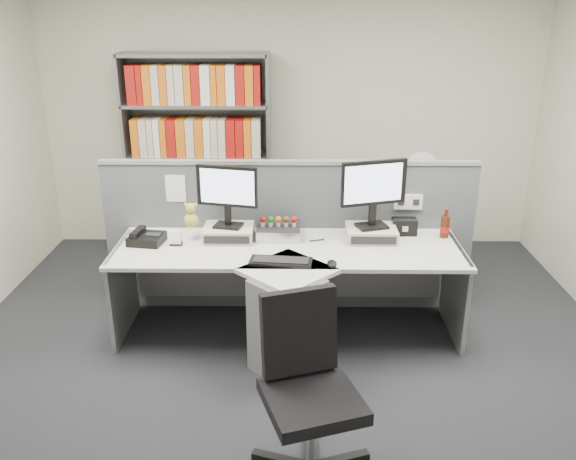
{
  "coord_description": "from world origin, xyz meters",
  "views": [
    {
      "loc": [
        0.05,
        -3.28,
        2.42
      ],
      "look_at": [
        0.0,
        0.65,
        0.92
      ],
      "focal_mm": 37.01,
      "sensor_mm": 36.0,
      "label": 1
    }
  ],
  "objects_px": {
    "desktop_pc": "(278,231)",
    "speaker": "(404,226)",
    "keyboard": "(281,261)",
    "desk_phone": "(146,238)",
    "cola_bottle": "(445,227)",
    "filing_cabinet": "(415,236)",
    "office_chair": "(307,384)",
    "mouse": "(332,264)",
    "desk_fan": "(421,171)",
    "desk": "(288,292)",
    "monitor_right": "(374,188)",
    "shelving_unit": "(199,160)",
    "desk_calendar": "(176,239)",
    "monitor_left": "(227,191)"
  },
  "relations": [
    {
      "from": "desktop_pc",
      "to": "office_chair",
      "type": "xyz_separation_m",
      "value": [
        0.2,
        -1.67,
        -0.23
      ]
    },
    {
      "from": "desk_phone",
      "to": "desk_fan",
      "type": "distance_m",
      "value": 2.55
    },
    {
      "from": "desk_fan",
      "to": "office_chair",
      "type": "bearing_deg",
      "value": -112.37
    },
    {
      "from": "desk",
      "to": "shelving_unit",
      "type": "xyz_separation_m",
      "value": [
        -0.9,
        1.85,
        0.52
      ]
    },
    {
      "from": "monitor_left",
      "to": "cola_bottle",
      "type": "height_order",
      "value": "monitor_left"
    },
    {
      "from": "cola_bottle",
      "to": "desk_fan",
      "type": "distance_m",
      "value": 0.98
    },
    {
      "from": "monitor_right",
      "to": "speaker",
      "type": "bearing_deg",
      "value": 23.14
    },
    {
      "from": "desk",
      "to": "monitor_left",
      "type": "xyz_separation_m",
      "value": [
        -0.46,
        0.38,
        0.65
      ]
    },
    {
      "from": "shelving_unit",
      "to": "desk_phone",
      "type": "bearing_deg",
      "value": -96.64
    },
    {
      "from": "mouse",
      "to": "office_chair",
      "type": "bearing_deg",
      "value": -99.68
    },
    {
      "from": "cola_bottle",
      "to": "monitor_right",
      "type": "bearing_deg",
      "value": -174.75
    },
    {
      "from": "filing_cabinet",
      "to": "office_chair",
      "type": "relative_size",
      "value": 0.7
    },
    {
      "from": "monitor_right",
      "to": "office_chair",
      "type": "height_order",
      "value": "monitor_right"
    },
    {
      "from": "speaker",
      "to": "filing_cabinet",
      "type": "distance_m",
      "value": 1.04
    },
    {
      "from": "monitor_right",
      "to": "desk_calendar",
      "type": "height_order",
      "value": "monitor_right"
    },
    {
      "from": "desk_calendar",
      "to": "cola_bottle",
      "type": "relative_size",
      "value": 0.48
    },
    {
      "from": "monitor_right",
      "to": "keyboard",
      "type": "relative_size",
      "value": 1.16
    },
    {
      "from": "keyboard",
      "to": "speaker",
      "type": "relative_size",
      "value": 2.33
    },
    {
      "from": "monitor_right",
      "to": "desk_phone",
      "type": "relative_size",
      "value": 1.9
    },
    {
      "from": "office_chair",
      "to": "desk",
      "type": "bearing_deg",
      "value": 95.46
    },
    {
      "from": "desktop_pc",
      "to": "office_chair",
      "type": "height_order",
      "value": "office_chair"
    },
    {
      "from": "desktop_pc",
      "to": "speaker",
      "type": "bearing_deg",
      "value": 3.44
    },
    {
      "from": "mouse",
      "to": "shelving_unit",
      "type": "distance_m",
      "value": 2.32
    },
    {
      "from": "desktop_pc",
      "to": "filing_cabinet",
      "type": "relative_size",
      "value": 0.48
    },
    {
      "from": "desk_calendar",
      "to": "cola_bottle",
      "type": "height_order",
      "value": "cola_bottle"
    },
    {
      "from": "desk_phone",
      "to": "shelving_unit",
      "type": "bearing_deg",
      "value": 83.36
    },
    {
      "from": "keyboard",
      "to": "desk_phone",
      "type": "distance_m",
      "value": 1.1
    },
    {
      "from": "shelving_unit",
      "to": "desk_calendar",
      "type": "bearing_deg",
      "value": -88.06
    },
    {
      "from": "desk",
      "to": "mouse",
      "type": "relative_size",
      "value": 23.5
    },
    {
      "from": "monitor_right",
      "to": "desktop_pc",
      "type": "xyz_separation_m",
      "value": [
        -0.72,
        0.06,
        -0.37
      ]
    },
    {
      "from": "monitor_right",
      "to": "desk_calendar",
      "type": "xyz_separation_m",
      "value": [
        -1.48,
        -0.13,
        -0.36
      ]
    },
    {
      "from": "cola_bottle",
      "to": "shelving_unit",
      "type": "bearing_deg",
      "value": 146.22
    },
    {
      "from": "monitor_right",
      "to": "desk_phone",
      "type": "distance_m",
      "value": 1.76
    },
    {
      "from": "filing_cabinet",
      "to": "desk_fan",
      "type": "height_order",
      "value": "desk_fan"
    },
    {
      "from": "desktop_pc",
      "to": "desk_calendar",
      "type": "xyz_separation_m",
      "value": [
        -0.77,
        -0.19,
        0.0
      ]
    },
    {
      "from": "desk_phone",
      "to": "cola_bottle",
      "type": "height_order",
      "value": "cola_bottle"
    },
    {
      "from": "mouse",
      "to": "desk_phone",
      "type": "xyz_separation_m",
      "value": [
        -1.39,
        0.41,
        0.02
      ]
    },
    {
      "from": "desktop_pc",
      "to": "desk_calendar",
      "type": "bearing_deg",
      "value": -166.36
    },
    {
      "from": "desk",
      "to": "filing_cabinet",
      "type": "xyz_separation_m",
      "value": [
        1.2,
        1.4,
        -0.11
      ]
    },
    {
      "from": "desktop_pc",
      "to": "office_chair",
      "type": "distance_m",
      "value": 1.7
    },
    {
      "from": "desk_fan",
      "to": "office_chair",
      "type": "distance_m",
      "value": 2.88
    },
    {
      "from": "mouse",
      "to": "office_chair",
      "type": "distance_m",
      "value": 1.14
    },
    {
      "from": "cola_bottle",
      "to": "desk_phone",
      "type": "bearing_deg",
      "value": -176.35
    },
    {
      "from": "cola_bottle",
      "to": "filing_cabinet",
      "type": "bearing_deg",
      "value": 90.67
    },
    {
      "from": "desk_fan",
      "to": "desktop_pc",
      "type": "bearing_deg",
      "value": -143.14
    },
    {
      "from": "cola_bottle",
      "to": "speaker",
      "type": "bearing_deg",
      "value": 168.3
    },
    {
      "from": "desk",
      "to": "mouse",
      "type": "xyz_separation_m",
      "value": [
        0.31,
        -0.12,
        0.28
      ]
    },
    {
      "from": "desk_phone",
      "to": "desk_fan",
      "type": "height_order",
      "value": "desk_fan"
    },
    {
      "from": "monitor_right",
      "to": "desktop_pc",
      "type": "relative_size",
      "value": 1.57
    },
    {
      "from": "cola_bottle",
      "to": "shelving_unit",
      "type": "height_order",
      "value": "shelving_unit"
    }
  ]
}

